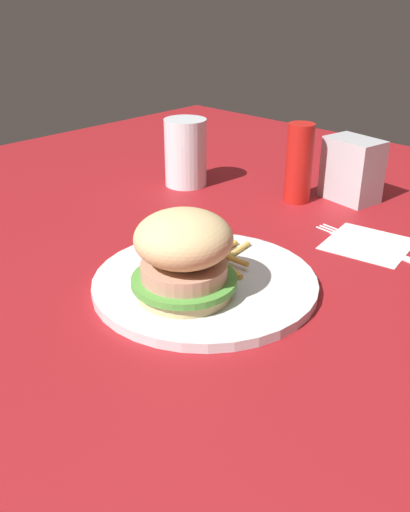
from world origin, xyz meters
TOP-DOWN VIEW (x-y plane):
  - ground_plane at (0.00, 0.00)m, footprint 1.60×1.60m
  - plate at (-0.02, -0.02)m, footprint 0.27×0.27m
  - sandwich at (0.02, -0.01)m, footprint 0.12×0.12m
  - fries_pile at (-0.06, -0.05)m, footprint 0.12×0.12m
  - napkin at (-0.27, 0.06)m, footprint 0.13×0.13m
  - fork at (-0.27, 0.06)m, footprint 0.04×0.17m
  - drink_glass at (-0.27, -0.31)m, footprint 0.08×0.08m
  - napkin_dispenser at (-0.41, -0.05)m, footprint 0.07×0.10m
  - ketchup_bottle at (-0.34, -0.11)m, footprint 0.04×0.04m

SIDE VIEW (x-z plane):
  - ground_plane at x=0.00m, z-range 0.00..0.00m
  - napkin at x=-0.27m, z-range 0.00..0.00m
  - fork at x=-0.27m, z-range 0.00..0.01m
  - plate at x=-0.02m, z-range 0.00..0.01m
  - fries_pile at x=-0.06m, z-range 0.01..0.02m
  - napkin_dispenser at x=-0.41m, z-range 0.00..0.10m
  - drink_glass at x=-0.27m, z-range -0.01..0.11m
  - sandwich at x=0.02m, z-range 0.01..0.11m
  - ketchup_bottle at x=-0.34m, z-range 0.00..0.13m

